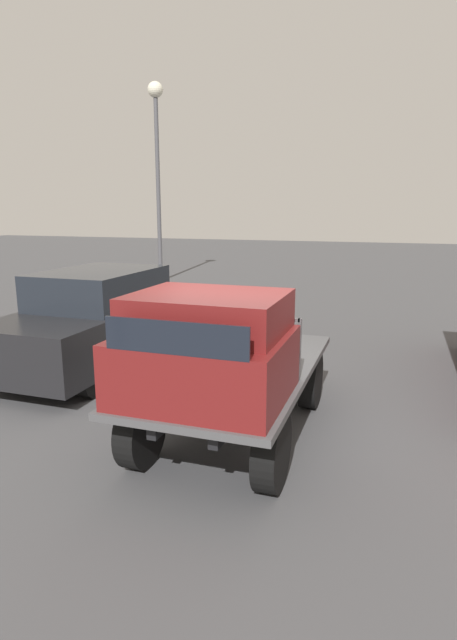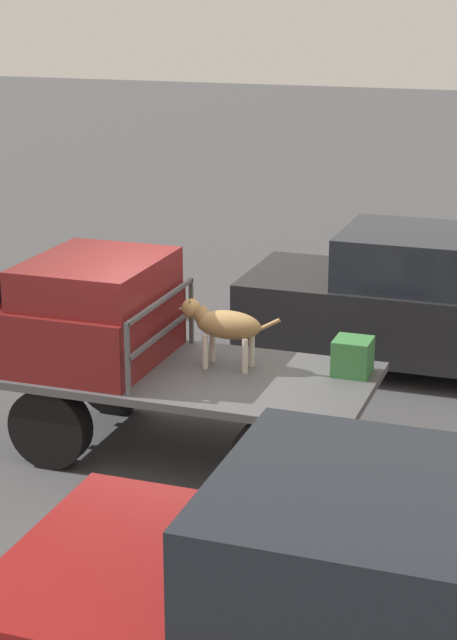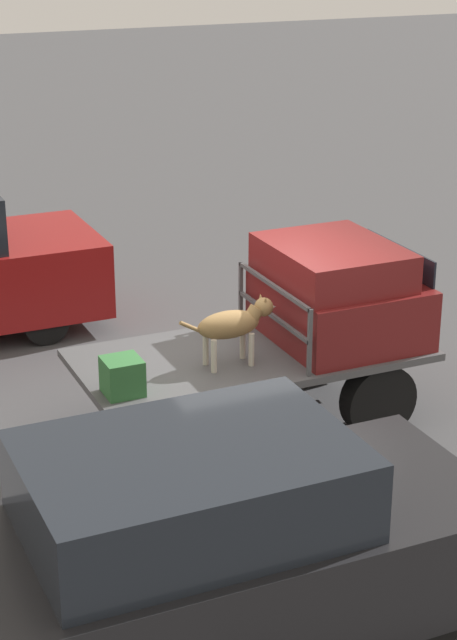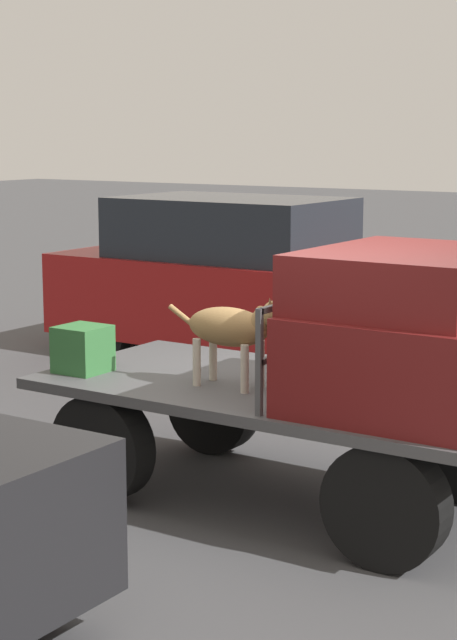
% 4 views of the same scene
% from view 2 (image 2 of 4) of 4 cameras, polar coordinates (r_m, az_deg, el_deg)
% --- Properties ---
extents(ground_plane, '(80.00, 80.00, 0.00)m').
position_cam_2_polar(ground_plane, '(11.03, -2.19, -7.02)').
color(ground_plane, '#474749').
extents(flatbed_truck, '(3.73, 1.80, 0.88)m').
position_cam_2_polar(flatbed_truck, '(10.78, -2.23, -4.04)').
color(flatbed_truck, black).
rests_on(flatbed_truck, ground).
extents(truck_cab, '(1.48, 1.68, 1.07)m').
position_cam_2_polar(truck_cab, '(10.93, -7.37, 0.42)').
color(truck_cab, maroon).
rests_on(truck_cab, flatbed_truck).
extents(truck_headboard, '(0.04, 1.68, 0.72)m').
position_cam_2_polar(truck_headboard, '(10.63, -3.60, -0.13)').
color(truck_headboard, '#4C4C4F').
rests_on(truck_headboard, flatbed_truck).
extents(dog, '(1.08, 0.29, 0.71)m').
position_cam_2_polar(dog, '(10.65, -0.33, -0.22)').
color(dog, beige).
rests_on(dog, flatbed_truck).
extents(cargo_crate, '(0.36, 0.36, 0.36)m').
position_cam_2_polar(cargo_crate, '(10.60, 6.63, -1.95)').
color(cargo_crate, '#337038').
rests_on(cargo_crate, flatbed_truck).
extents(parked_sedan, '(4.30, 1.82, 1.74)m').
position_cam_2_polar(parked_sedan, '(13.24, 10.45, 0.93)').
color(parked_sedan, black).
rests_on(parked_sedan, ground).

